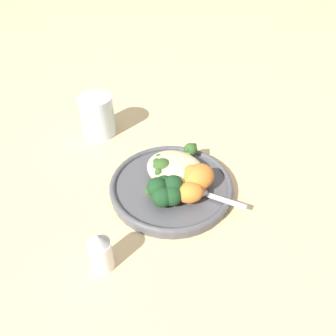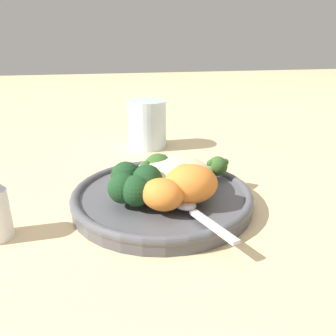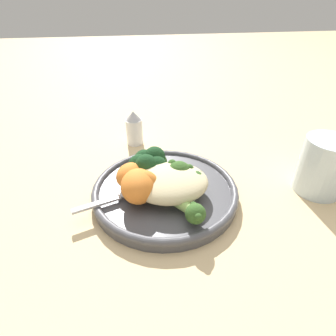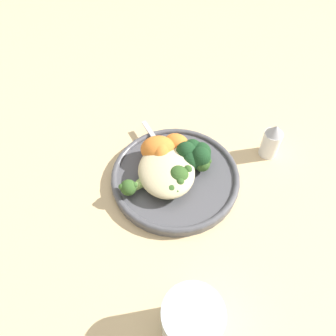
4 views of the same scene
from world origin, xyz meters
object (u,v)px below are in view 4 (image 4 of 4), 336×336
(water_glass, at_px, (191,323))
(salt_shaker, at_px, (272,141))
(broccoli_stalk_3, at_px, (189,164))
(kale_tuft, at_px, (194,154))
(plate, at_px, (174,177))
(spoon, at_px, (160,146))
(sweet_potato_chunk_2, at_px, (176,144))
(broccoli_stalk_2, at_px, (178,174))
(quinoa_mound, at_px, (166,170))
(sweet_potato_chunk_1, at_px, (158,149))
(broccoli_stalk_0, at_px, (142,179))
(sweet_potato_chunk_0, at_px, (161,153))
(broccoli_stalk_1, at_px, (170,186))

(water_glass, height_order, salt_shaker, water_glass)
(broccoli_stalk_3, bearing_deg, kale_tuft, 63.43)
(plate, distance_m, broccoli_stalk_3, 0.04)
(spoon, height_order, water_glass, water_glass)
(sweet_potato_chunk_2, bearing_deg, broccoli_stalk_2, 171.75)
(quinoa_mound, distance_m, sweet_potato_chunk_1, 0.05)
(plate, distance_m, water_glass, 0.26)
(plate, bearing_deg, broccoli_stalk_3, -74.65)
(water_glass, bearing_deg, kale_tuft, -13.39)
(broccoli_stalk_0, relative_size, water_glass, 1.14)
(sweet_potato_chunk_1, bearing_deg, kale_tuft, -109.17)
(broccoli_stalk_0, bearing_deg, broccoli_stalk_3, 161.35)
(quinoa_mound, distance_m, sweet_potato_chunk_2, 0.06)
(sweet_potato_chunk_1, bearing_deg, salt_shaker, -92.36)
(quinoa_mound, xyz_separation_m, spoon, (0.07, 0.00, -0.01))
(broccoli_stalk_0, distance_m, water_glass, 0.25)
(plate, relative_size, salt_shaker, 3.13)
(broccoli_stalk_0, distance_m, broccoli_stalk_2, 0.06)
(sweet_potato_chunk_2, distance_m, salt_shaker, 0.18)
(broccoli_stalk_3, distance_m, kale_tuft, 0.02)
(kale_tuft, height_order, water_glass, water_glass)
(plate, distance_m, sweet_potato_chunk_2, 0.06)
(sweet_potato_chunk_0, height_order, water_glass, water_glass)
(sweet_potato_chunk_2, bearing_deg, broccoli_stalk_1, 162.77)
(broccoli_stalk_3, relative_size, water_glass, 1.09)
(spoon, bearing_deg, quinoa_mound, 162.65)
(quinoa_mound, height_order, broccoli_stalk_2, broccoli_stalk_2)
(broccoli_stalk_3, relative_size, kale_tuft, 1.56)
(sweet_potato_chunk_1, bearing_deg, sweet_potato_chunk_0, -152.57)
(sweet_potato_chunk_0, relative_size, water_glass, 0.48)
(spoon, bearing_deg, sweet_potato_chunk_0, 158.37)
(broccoli_stalk_3, xyz_separation_m, water_glass, (-0.26, 0.05, 0.01))
(broccoli_stalk_0, distance_m, salt_shaker, 0.26)
(sweet_potato_chunk_2, distance_m, water_glass, 0.31)
(sweet_potato_chunk_2, xyz_separation_m, kale_tuft, (-0.03, -0.03, 0.00))
(water_glass, bearing_deg, quinoa_mound, -2.37)
(sweet_potato_chunk_1, height_order, sweet_potato_chunk_2, sweet_potato_chunk_1)
(broccoli_stalk_1, bearing_deg, sweet_potato_chunk_1, -170.85)
(sweet_potato_chunk_0, bearing_deg, broccoli_stalk_3, -119.94)
(sweet_potato_chunk_0, relative_size, sweet_potato_chunk_1, 0.71)
(sweet_potato_chunk_2, bearing_deg, salt_shaker, -96.26)
(sweet_potato_chunk_0, xyz_separation_m, kale_tuft, (-0.01, -0.06, -0.00))
(broccoli_stalk_2, relative_size, sweet_potato_chunk_2, 1.82)
(plate, xyz_separation_m, broccoli_stalk_2, (-0.02, -0.00, 0.03))
(sweet_potato_chunk_2, relative_size, water_glass, 0.52)
(broccoli_stalk_2, relative_size, broccoli_stalk_3, 0.87)
(broccoli_stalk_1, bearing_deg, broccoli_stalk_2, 140.06)
(quinoa_mound, bearing_deg, sweet_potato_chunk_0, 3.87)
(salt_shaker, bearing_deg, sweet_potato_chunk_0, 90.04)
(sweet_potato_chunk_2, bearing_deg, broccoli_stalk_0, 131.97)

